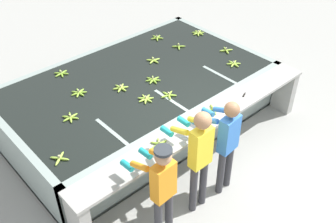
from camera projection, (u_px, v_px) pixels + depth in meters
ground_plane at (210, 171)px, 6.51m from camera, size 80.00×80.00×0.00m
wash_tank at (138, 99)px, 7.34m from camera, size 4.81×2.88×0.92m
work_ledge at (202, 134)px, 6.24m from camera, size 4.81×0.45×0.92m
worker_0 at (162, 185)px, 4.96m from camera, size 0.43×0.72×1.61m
worker_1 at (199, 152)px, 5.31m from camera, size 0.40×0.72×1.75m
worker_2 at (226, 139)px, 5.64m from camera, size 0.45×0.73×1.65m
banana_bunch_floating_0 at (234, 64)px, 7.44m from camera, size 0.27×0.28×0.08m
banana_bunch_floating_1 at (179, 46)px, 7.99m from camera, size 0.24×0.24×0.08m
banana_bunch_floating_2 at (61, 73)px, 7.16m from camera, size 0.28×0.28×0.08m
banana_bunch_floating_3 at (146, 99)px, 6.52m from camera, size 0.28×0.28×0.08m
banana_bunch_floating_4 at (226, 50)px, 7.86m from camera, size 0.26×0.26×0.08m
banana_bunch_floating_5 at (79, 93)px, 6.67m from camera, size 0.28×0.28×0.08m
banana_bunch_floating_6 at (198, 33)px, 8.48m from camera, size 0.28×0.28×0.08m
banana_bunch_floating_7 at (70, 117)px, 6.13m from camera, size 0.28×0.27×0.08m
banana_bunch_floating_8 at (169, 95)px, 6.61m from camera, size 0.28×0.27×0.08m
banana_bunch_floating_9 at (157, 38)px, 8.30m from camera, size 0.28×0.26×0.08m
banana_bunch_floating_10 at (121, 88)px, 6.78m from camera, size 0.27×0.28×0.08m
banana_bunch_floating_11 at (60, 158)px, 5.40m from camera, size 0.24×0.24×0.08m
banana_bunch_floating_12 at (153, 60)px, 7.54m from camera, size 0.28×0.27×0.08m
banana_bunch_floating_13 at (153, 80)px, 6.99m from camera, size 0.27×0.28×0.08m
banana_bunch_ledge_0 at (159, 144)px, 5.62m from camera, size 0.28×0.27×0.08m
banana_bunch_ledge_1 at (213, 109)px, 6.29m from camera, size 0.26×0.26×0.08m
knife_0 at (245, 93)px, 6.67m from camera, size 0.33×0.17×0.02m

